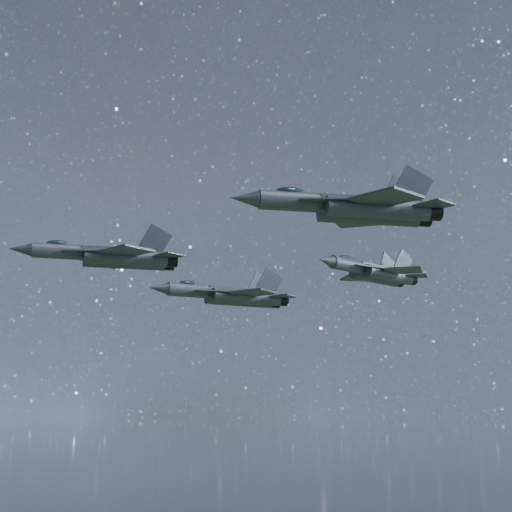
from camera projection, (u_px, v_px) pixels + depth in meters
jet_lead at (111, 256)px, 84.04m from camera, size 18.51×12.58×4.65m
jet_left at (232, 295)px, 102.13m from camera, size 19.71×13.89×4.98m
jet_right at (356, 208)px, 65.26m from camera, size 18.53×12.43×4.68m
jet_slot at (375, 272)px, 92.69m from camera, size 17.15×11.69×4.31m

